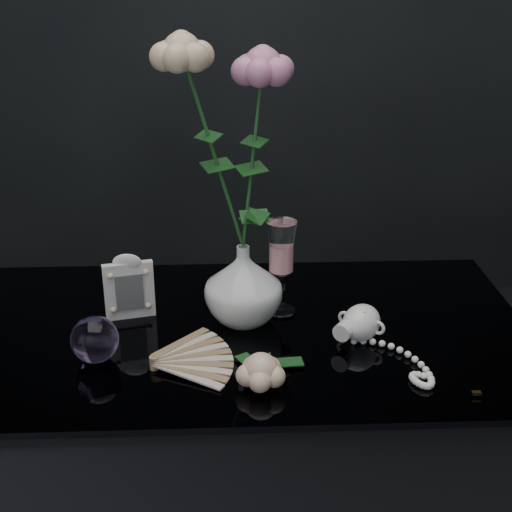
{
  "coord_description": "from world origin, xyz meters",
  "views": [
    {
      "loc": [
        -0.02,
        -1.08,
        1.39
      ],
      "look_at": [
        0.03,
        0.01,
        0.92
      ],
      "focal_mm": 50.0,
      "sensor_mm": 36.0,
      "label": 1
    }
  ],
  "objects_px": {
    "picture_frame": "(129,286)",
    "paperweight": "(95,339)",
    "loose_rose": "(261,371)",
    "wine_glass": "(281,268)",
    "vase": "(243,284)",
    "pearl_jar": "(361,321)"
  },
  "relations": [
    {
      "from": "picture_frame",
      "to": "paperweight",
      "type": "bearing_deg",
      "value": -117.82
    },
    {
      "from": "loose_rose",
      "to": "wine_glass",
      "type": "bearing_deg",
      "value": 103.38
    },
    {
      "from": "wine_glass",
      "to": "vase",
      "type": "bearing_deg",
      "value": -154.84
    },
    {
      "from": "picture_frame",
      "to": "pearl_jar",
      "type": "relative_size",
      "value": 0.55
    },
    {
      "from": "wine_glass",
      "to": "loose_rose",
      "type": "distance_m",
      "value": 0.26
    },
    {
      "from": "paperweight",
      "to": "pearl_jar",
      "type": "xyz_separation_m",
      "value": [
        0.45,
        0.06,
        -0.01
      ]
    },
    {
      "from": "wine_glass",
      "to": "pearl_jar",
      "type": "xyz_separation_m",
      "value": [
        0.13,
        -0.11,
        -0.06
      ]
    },
    {
      "from": "paperweight",
      "to": "loose_rose",
      "type": "bearing_deg",
      "value": -18.29
    },
    {
      "from": "picture_frame",
      "to": "loose_rose",
      "type": "xyz_separation_m",
      "value": [
        0.23,
        -0.24,
        -0.03
      ]
    },
    {
      "from": "vase",
      "to": "picture_frame",
      "type": "xyz_separation_m",
      "value": [
        -0.21,
        0.02,
        -0.01
      ]
    },
    {
      "from": "wine_glass",
      "to": "paperweight",
      "type": "distance_m",
      "value": 0.36
    },
    {
      "from": "wine_glass",
      "to": "pearl_jar",
      "type": "height_order",
      "value": "wine_glass"
    },
    {
      "from": "picture_frame",
      "to": "wine_glass",
      "type": "bearing_deg",
      "value": -11.32
    },
    {
      "from": "paperweight",
      "to": "loose_rose",
      "type": "relative_size",
      "value": 0.47
    },
    {
      "from": "vase",
      "to": "wine_glass",
      "type": "relative_size",
      "value": 0.82
    },
    {
      "from": "vase",
      "to": "paperweight",
      "type": "height_order",
      "value": "vase"
    },
    {
      "from": "picture_frame",
      "to": "loose_rose",
      "type": "bearing_deg",
      "value": -59.42
    },
    {
      "from": "wine_glass",
      "to": "picture_frame",
      "type": "relative_size",
      "value": 1.42
    },
    {
      "from": "wine_glass",
      "to": "paperweight",
      "type": "height_order",
      "value": "wine_glass"
    },
    {
      "from": "picture_frame",
      "to": "pearl_jar",
      "type": "bearing_deg",
      "value": -26.29
    },
    {
      "from": "wine_glass",
      "to": "picture_frame",
      "type": "height_order",
      "value": "wine_glass"
    },
    {
      "from": "vase",
      "to": "loose_rose",
      "type": "bearing_deg",
      "value": -84.36
    }
  ]
}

